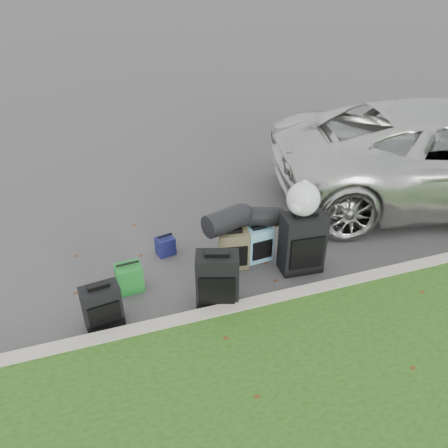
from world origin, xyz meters
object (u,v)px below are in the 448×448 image
object	(u,v)px
suitcase_small_black	(102,306)
tote_navy	(165,246)
suitcase_teal	(258,244)
tote_green	(129,278)
suitcase_large_black_left	(217,280)
suitcase_large_black_right	(302,243)
suitcase_olive	(234,249)

from	to	relation	value
suitcase_small_black	tote_navy	world-z (taller)	suitcase_small_black
suitcase_teal	tote_green	bearing A→B (deg)	177.74
suitcase_large_black_left	suitcase_large_black_right	world-z (taller)	suitcase_large_black_right
tote_green	tote_navy	size ratio (longest dim) A/B	1.35
suitcase_teal	suitcase_large_black_right	bearing A→B (deg)	-45.45
suitcase_small_black	suitcase_teal	world-z (taller)	suitcase_small_black
suitcase_small_black	suitcase_teal	xyz separation A→B (m)	(2.20, 0.64, -0.01)
suitcase_large_black_left	suitcase_olive	xyz separation A→B (m)	(0.46, 0.68, -0.09)
suitcase_small_black	tote_green	distance (m)	0.67
suitcase_teal	suitcase_small_black	bearing A→B (deg)	-168.95
suitcase_large_black_left	suitcase_teal	xyz separation A→B (m)	(0.84, 0.72, -0.11)
suitcase_teal	tote_navy	bearing A→B (deg)	150.54
suitcase_large_black_left	suitcase_large_black_right	distance (m)	1.34
suitcase_olive	suitcase_teal	distance (m)	0.38
suitcase_small_black	tote_navy	xyz separation A→B (m)	(0.98, 1.19, -0.14)
suitcase_large_black_right	suitcase_large_black_left	bearing A→B (deg)	-161.19
tote_green	tote_navy	xyz separation A→B (m)	(0.60, 0.64, -0.05)
suitcase_large_black_left	suitcase_small_black	bearing A→B (deg)	-165.50
suitcase_large_black_left	suitcase_teal	world-z (taller)	suitcase_large_black_left
suitcase_teal	suitcase_olive	bearing A→B (deg)	-179.48
tote_navy	suitcase_olive	bearing A→B (deg)	-46.86
suitcase_small_black	tote_navy	distance (m)	1.55
suitcase_large_black_left	tote_navy	xyz separation A→B (m)	(-0.38, 1.27, -0.23)
suitcase_small_black	suitcase_teal	size ratio (longest dim) A/B	1.05
suitcase_large_black_left	suitcase_olive	bearing A→B (deg)	74.25
tote_green	suitcase_olive	bearing A→B (deg)	-1.93
suitcase_teal	tote_navy	distance (m)	1.35
suitcase_large_black_right	tote_green	size ratio (longest dim) A/B	2.31
suitcase_olive	tote_navy	bearing A→B (deg)	155.38
suitcase_olive	tote_navy	world-z (taller)	suitcase_olive
tote_green	tote_navy	bearing A→B (deg)	42.80
tote_green	tote_navy	world-z (taller)	tote_green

